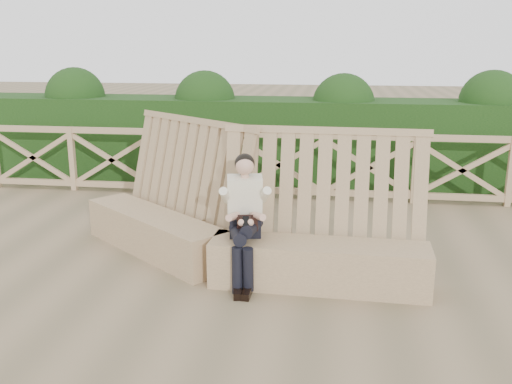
# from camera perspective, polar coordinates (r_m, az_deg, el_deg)

# --- Properties ---
(ground) EXTENTS (60.00, 60.00, 0.00)m
(ground) POSITION_cam_1_polar(r_m,az_deg,el_deg) (6.14, -1.17, -9.08)
(ground) COLOR brown
(ground) RESTS_ON ground
(bench) EXTENTS (4.18, 2.12, 1.62)m
(bench) POSITION_cam_1_polar(r_m,az_deg,el_deg) (6.45, -2.23, -3.99)
(bench) COLOR #8A6D4F
(bench) RESTS_ON ground
(woman) EXTENTS (0.42, 0.81, 1.37)m
(woman) POSITION_cam_1_polar(r_m,az_deg,el_deg) (5.94, -1.15, -2.17)
(woman) COLOR black
(woman) RESTS_ON ground
(guardrail) EXTENTS (10.10, 0.09, 1.10)m
(guardrail) POSITION_cam_1_polar(r_m,az_deg,el_deg) (9.29, 2.35, 2.74)
(guardrail) COLOR #957F56
(guardrail) RESTS_ON ground
(hedge) EXTENTS (12.00, 1.20, 1.50)m
(hedge) POSITION_cam_1_polar(r_m,az_deg,el_deg) (10.42, 3.05, 5.15)
(hedge) COLOR black
(hedge) RESTS_ON ground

